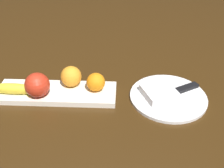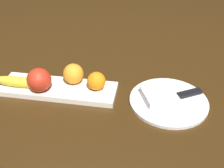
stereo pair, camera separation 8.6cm
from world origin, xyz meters
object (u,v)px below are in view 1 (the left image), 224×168
Objects in this scene: fruit_tray at (57,92)px; orange_near_banana at (96,82)px; orange_near_apple at (71,76)px; knife at (183,89)px; folded_napkin at (159,92)px; banana at (13,89)px; apple at (37,85)px; dinner_plate at (168,96)px.

fruit_tray is 6.45× the size of orange_near_banana.
orange_near_apple is 0.38m from knife.
banana is at bearing 2.83° from folded_napkin.
fruit_tray is 5.65× the size of orange_near_apple.
orange_near_apple is at bearing -148.09° from apple.
dinner_plate is (-0.37, 0.00, -0.00)m from fruit_tray.
orange_near_apple is at bearing -147.64° from fruit_tray.
apple is 1.13× the size of orange_near_apple.
orange_near_banana reaches higher than folded_napkin.
orange_near_apple is (-0.05, -0.03, 0.05)m from fruit_tray.
orange_near_banana is (-0.18, -0.04, -0.01)m from apple.
fruit_tray is 0.37m from dinner_plate.
apple is 0.46× the size of banana.
folded_napkin is 0.60× the size of knife.
orange_near_apple is 0.30m from folded_napkin.
banana is 1.04× the size of knife.
dinner_plate is at bearing -175.89° from apple.
orange_near_banana is at bearing -1.92° from folded_napkin.
apple is at bearing 4.11° from dinner_plate.
fruit_tray is 2.30× the size of banana.
banana reaches higher than folded_napkin.
orange_near_banana is (-0.09, 0.02, -0.00)m from orange_near_apple.
fruit_tray is 0.43m from knife.
folded_napkin reaches higher than knife.
orange_near_apple is at bearing -30.46° from knife.
knife is at bearing -175.93° from orange_near_banana.
knife is (-0.56, -0.05, -0.02)m from banana.
orange_near_banana is 0.37× the size of knife.
orange_near_banana is at bearing -172.01° from banana.
apple is 0.09m from banana.
apple reaches higher than knife.
orange_near_banana is (-0.27, -0.03, 0.01)m from banana.
fruit_tray is 1.57× the size of dinner_plate.
orange_near_apple is 0.42× the size of knife.
fruit_tray is 0.34m from folded_napkin.
banana is at bearing 2.65° from dinner_plate.
orange_near_banana reaches higher than knife.
apple is 0.43m from dinner_plate.
dinner_plate is 2.52× the size of folded_napkin.
fruit_tray is at bearing -148.53° from apple.
apple is (0.05, 0.03, 0.05)m from fruit_tray.
banana is 0.57m from knife.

